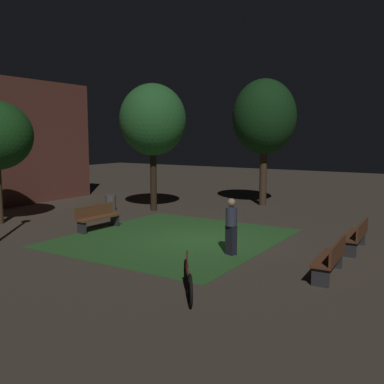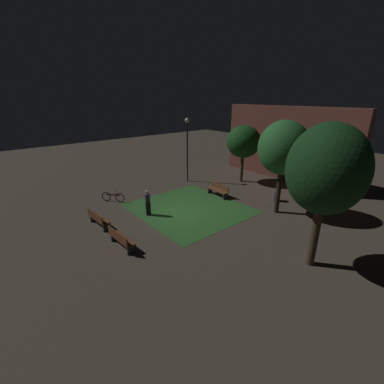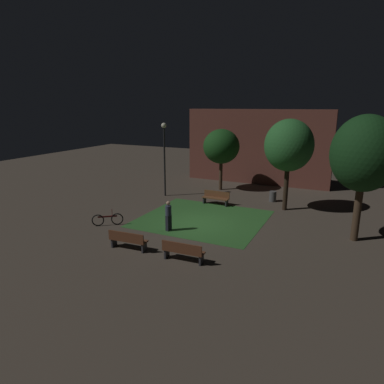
{
  "view_description": "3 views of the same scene",
  "coord_description": "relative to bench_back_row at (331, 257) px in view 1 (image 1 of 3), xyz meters",
  "views": [
    {
      "loc": [
        -11.65,
        -7.09,
        3.34
      ],
      "look_at": [
        0.62,
        0.66,
        1.47
      ],
      "focal_mm": 40.78,
      "sensor_mm": 36.0,
      "label": 1
    },
    {
      "loc": [
        11.95,
        -8.92,
        6.88
      ],
      "look_at": [
        0.61,
        0.57,
        1.41
      ],
      "focal_mm": 24.52,
      "sensor_mm": 36.0,
      "label": 2
    },
    {
      "loc": [
        7.43,
        -16.2,
        6.39
      ],
      "look_at": [
        -0.93,
        1.22,
        1.43
      ],
      "focal_mm": 31.79,
      "sensor_mm": 36.0,
      "label": 3
    }
  ],
  "objects": [
    {
      "name": "pedestrian",
      "position": [
        0.48,
        2.91,
        0.37
      ],
      "size": [
        0.32,
        0.33,
        1.61
      ],
      "color": "black",
      "rests_on": "ground"
    },
    {
      "name": "ground_plane",
      "position": [
        1.4,
        4.53,
        -0.48
      ],
      "size": [
        60.0,
        60.0,
        0.0
      ],
      "primitive_type": "plane",
      "color": "#473D33"
    },
    {
      "name": "bicycle",
      "position": [
        -2.91,
        2.17,
        -0.14
      ],
      "size": [
        1.38,
        1.07,
        0.93
      ],
      "color": "black",
      "rests_on": "ground"
    },
    {
      "name": "tree_near_wall",
      "position": [
        9.26,
        5.7,
        3.72
      ],
      "size": [
        3.01,
        3.01,
        6.02
      ],
      "color": "#423021",
      "rests_on": "ground"
    },
    {
      "name": "bench_back_row",
      "position": [
        0.0,
        0.0,
        0.0
      ],
      "size": [
        1.83,
        0.6,
        0.88
      ],
      "color": "brown",
      "rests_on": "ground"
    },
    {
      "name": "grass_lawn",
      "position": [
        1.31,
        5.45,
        -0.48
      ],
      "size": [
        6.91,
        6.41,
        0.01
      ],
      "primitive_type": "cube",
      "color": "#2D6028",
      "rests_on": "ground"
    },
    {
      "name": "tree_right_canopy",
      "position": [
        5.24,
        9.27,
        3.54
      ],
      "size": [
        2.93,
        2.93,
        5.62
      ],
      "color": "#2D2116",
      "rests_on": "ground"
    },
    {
      "name": "bench_front_right",
      "position": [
        2.81,
        -0.0,
        0.0
      ],
      "size": [
        1.82,
        0.56,
        0.88
      ],
      "color": "brown",
      "rests_on": "ground"
    },
    {
      "name": "trash_bin",
      "position": [
        4.14,
        10.85,
        -0.13
      ],
      "size": [
        0.47,
        0.47,
        0.71
      ],
      "primitive_type": "cylinder",
      "color": "#4C4C4C",
      "rests_on": "ground"
    },
    {
      "name": "bench_near_trees",
      "position": [
        0.91,
        8.5,
        0.0
      ],
      "size": [
        1.82,
        0.55,
        0.88
      ],
      "color": "brown",
      "rests_on": "ground"
    }
  ]
}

